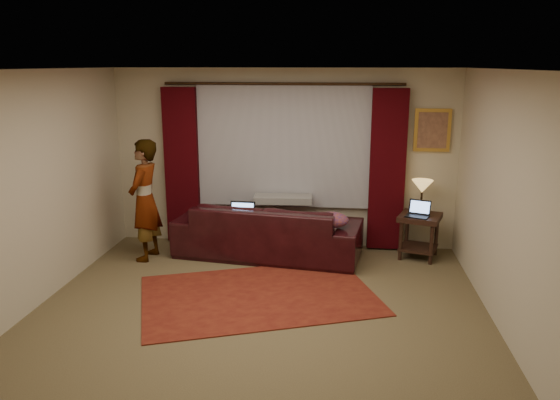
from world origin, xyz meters
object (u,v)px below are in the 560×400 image
Objects in this scene: laptop_sofa at (241,213)px; laptop_table at (418,209)px; sofa at (268,220)px; person at (145,200)px; end_table at (419,236)px; tiffany_lamp at (422,197)px.

laptop_table is (2.41, 0.18, 0.08)m from laptop_sofa.
laptop_sofa is (-0.36, -0.14, 0.13)m from sofa.
end_table is at bearing 101.48° from person.
sofa is at bearing 23.21° from laptop_sofa.
person is at bearing -152.71° from laptop_table.
laptop_table is at bearing -116.04° from end_table.
sofa is 2.06m from laptop_table.
tiffany_lamp is 0.28× the size of person.
laptop_table is at bearing -171.15° from sofa.
tiffany_lamp is 0.26m from laptop_table.
person is (-3.78, -0.58, -0.02)m from tiffany_lamp.
sofa is at bearing -175.96° from end_table.
tiffany_lamp reaches higher than laptop_table.
laptop_sofa is at bearing -173.26° from end_table.
person reaches higher than sofa.
person is at bearing -172.92° from end_table.
laptop_sofa is at bearing 29.26° from sofa.
sofa is at bearing 105.27° from person.
sofa reaches higher than end_table.
person reaches higher than tiffany_lamp.
laptop_table is at bearing 6.04° from laptop_sofa.
sofa is 1.72m from person.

